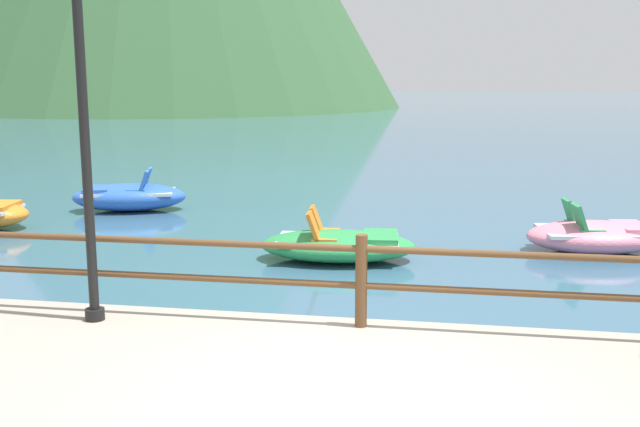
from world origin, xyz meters
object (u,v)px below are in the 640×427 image
object	(u,v)px
pedal_boat_2	(339,245)
pedal_boat_0	(595,236)
lamp_post	(81,64)
pedal_boat_3	(129,196)

from	to	relation	value
pedal_boat_2	pedal_boat_0	bearing A→B (deg)	17.10
lamp_post	pedal_boat_2	bearing A→B (deg)	67.14
pedal_boat_0	pedal_boat_2	distance (m)	4.31
pedal_boat_2	pedal_boat_3	size ratio (longest dim) A/B	0.96
pedal_boat_0	pedal_boat_2	size ratio (longest dim) A/B	0.93
pedal_boat_0	pedal_boat_2	bearing A→B (deg)	-162.90
pedal_boat_0	pedal_boat_3	xyz separation A→B (m)	(-9.26, 2.34, 0.04)
pedal_boat_2	pedal_boat_3	distance (m)	6.28
lamp_post	pedal_boat_0	bearing A→B (deg)	43.84
lamp_post	pedal_boat_0	world-z (taller)	lamp_post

